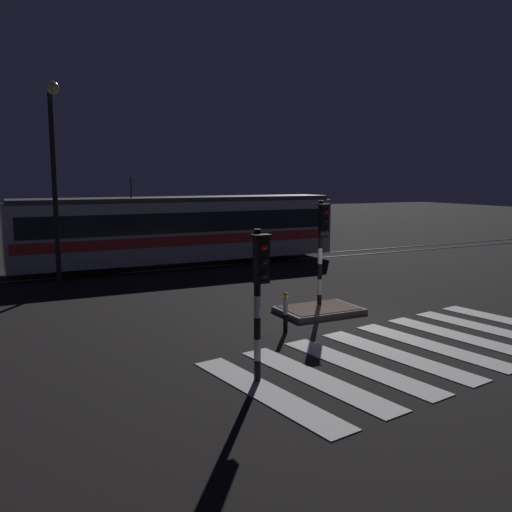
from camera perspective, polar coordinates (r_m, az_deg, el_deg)
The scene contains 10 objects.
ground_plane at distance 15.99m, azimuth 8.91°, elevation -6.81°, with size 120.00×120.00×0.00m, color black.
rail_near at distance 25.43m, azimuth -5.46°, elevation -1.12°, with size 80.00×0.12×0.03m, color #59595E.
rail_far at distance 26.76m, azimuth -6.58°, elevation -0.68°, with size 80.00×0.12×0.03m, color #59595E.
crosswalk_zebra at distance 13.75m, azimuth 16.32°, elevation -9.50°, with size 10.13×5.81×0.02m.
traffic_island at distance 16.86m, azimuth 6.64°, elevation -5.67°, with size 2.44×1.66×0.18m.
traffic_light_median_centre at distance 16.82m, azimuth 6.95°, elevation 1.81°, with size 0.36×0.42×3.43m.
traffic_light_corner_near_left at distance 10.71m, azimuth 0.37°, elevation -2.86°, with size 0.36×0.42×3.12m.
street_lamp_trackside_left at distance 20.91m, azimuth -20.45°, elevation 9.18°, with size 0.44×1.21×7.38m.
tram at distance 25.58m, azimuth -7.93°, elevation 2.80°, with size 15.29×2.58×4.15m.
bollard_island_edge at distance 14.58m, azimuth 3.12°, elevation -5.93°, with size 0.12×0.12×1.11m.
Camera 1 is at (-9.04, -12.53, 4.11)m, focal length 38.07 mm.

